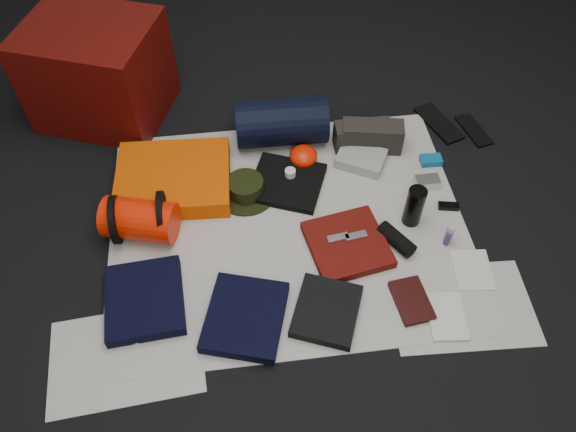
{
  "coord_description": "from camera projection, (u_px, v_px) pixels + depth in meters",
  "views": [
    {
      "loc": [
        -0.2,
        -1.53,
        2.04
      ],
      "look_at": [
        -0.0,
        -0.02,
        0.1
      ],
      "focal_mm": 35.0,
      "sensor_mm": 36.0,
      "label": 1
    }
  ],
  "objects": [
    {
      "name": "floor",
      "position": [
        288.0,
        227.0,
        2.56
      ],
      "size": [
        4.5,
        4.5,
        0.02
      ],
      "primitive_type": "cube",
      "color": "black",
      "rests_on": "ground"
    },
    {
      "name": "newspaper_mat",
      "position": [
        288.0,
        225.0,
        2.55
      ],
      "size": [
        1.6,
        1.3,
        0.01
      ],
      "primitive_type": "cube",
      "color": "silver",
      "rests_on": "floor"
    },
    {
      "name": "newspaper_sheet_front_left",
      "position": [
        126.0,
        356.0,
        2.16
      ],
      "size": [
        0.61,
        0.44,
        0.0
      ],
      "primitive_type": "cube",
      "rotation": [
        0.0,
        0.0,
        0.07
      ],
      "color": "silver",
      "rests_on": "floor"
    },
    {
      "name": "newspaper_sheet_front_right",
      "position": [
        461.0,
        306.0,
        2.3
      ],
      "size": [
        0.6,
        0.43,
        0.0
      ],
      "primitive_type": "cube",
      "rotation": [
        0.0,
        0.0,
        -0.05
      ],
      "color": "silver",
      "rests_on": "floor"
    },
    {
      "name": "red_cabinet",
      "position": [
        98.0,
        72.0,
        2.83
      ],
      "size": [
        0.76,
        0.7,
        0.51
      ],
      "primitive_type": "cube",
      "rotation": [
        0.0,
        0.0,
        -0.36
      ],
      "color": "#4E0905",
      "rests_on": "floor"
    },
    {
      "name": "sleeping_pad",
      "position": [
        174.0,
        179.0,
        2.66
      ],
      "size": [
        0.55,
        0.46,
        0.1
      ],
      "primitive_type": "cube",
      "rotation": [
        0.0,
        0.0,
        -0.05
      ],
      "color": "#E24D02",
      "rests_on": "newspaper_mat"
    },
    {
      "name": "stuff_sack",
      "position": [
        140.0,
        220.0,
        2.45
      ],
      "size": [
        0.35,
        0.26,
        0.18
      ],
      "primitive_type": "cylinder",
      "rotation": [
        0.0,
        1.57,
        -0.28
      ],
      "color": "red",
      "rests_on": "newspaper_mat"
    },
    {
      "name": "sack_strap_left",
      "position": [
        116.0,
        220.0,
        2.43
      ],
      "size": [
        0.02,
        0.22,
        0.22
      ],
      "primitive_type": "cylinder",
      "rotation": [
        0.0,
        1.57,
        0.0
      ],
      "color": "black",
      "rests_on": "newspaper_mat"
    },
    {
      "name": "sack_strap_right",
      "position": [
        162.0,
        215.0,
        2.44
      ],
      "size": [
        0.02,
        0.22,
        0.22
      ],
      "primitive_type": "cylinder",
      "rotation": [
        0.0,
        1.57,
        0.0
      ],
      "color": "black",
      "rests_on": "newspaper_mat"
    },
    {
      "name": "navy_duffel",
      "position": [
        281.0,
        122.0,
        2.8
      ],
      "size": [
        0.46,
        0.25,
        0.24
      ],
      "primitive_type": "cylinder",
      "rotation": [
        0.0,
        1.57,
        -0.02
      ],
      "color": "black",
      "rests_on": "newspaper_mat"
    },
    {
      "name": "boonie_brim",
      "position": [
        246.0,
        192.0,
        2.66
      ],
      "size": [
        0.34,
        0.34,
        0.01
      ],
      "primitive_type": "cylinder",
      "rotation": [
        0.0,
        0.0,
        0.18
      ],
      "color": "black",
      "rests_on": "newspaper_mat"
    },
    {
      "name": "boonie_crown",
      "position": [
        245.0,
        186.0,
        2.63
      ],
      "size": [
        0.17,
        0.17,
        0.07
      ],
      "primitive_type": "cylinder",
      "color": "black",
      "rests_on": "boonie_brim"
    },
    {
      "name": "hiking_boot_left",
      "position": [
        362.0,
        135.0,
        2.81
      ],
      "size": [
        0.28,
        0.11,
        0.14
      ],
      "primitive_type": "cube",
      "rotation": [
        0.0,
        0.0,
        -0.0
      ],
      "color": "#2B2622",
      "rests_on": "newspaper_mat"
    },
    {
      "name": "hiking_boot_right",
      "position": [
        372.0,
        136.0,
        2.8
      ],
      "size": [
        0.32,
        0.17,
        0.15
      ],
      "primitive_type": "cube",
      "rotation": [
        0.0,
        0.0,
        -0.19
      ],
      "color": "#2B2622",
      "rests_on": "newspaper_mat"
    },
    {
      "name": "flip_flop_left",
      "position": [
        439.0,
        123.0,
        2.96
      ],
      "size": [
        0.21,
        0.32,
        0.02
      ],
      "primitive_type": "cube",
      "rotation": [
        0.0,
        0.0,
        0.34
      ],
      "color": "black",
      "rests_on": "floor"
    },
    {
      "name": "flip_flop_right",
      "position": [
        474.0,
        130.0,
        2.93
      ],
      "size": [
        0.14,
        0.25,
        0.01
      ],
      "primitive_type": "cube",
      "rotation": [
        0.0,
        0.0,
        0.22
      ],
      "color": "black",
      "rests_on": "floor"
    },
    {
      "name": "trousers_navy_a",
      "position": [
        145.0,
        300.0,
        2.28
      ],
      "size": [
        0.33,
        0.37,
        0.06
      ],
      "primitive_type": "cube",
      "rotation": [
        0.0,
        0.0,
        0.07
      ],
      "color": "black",
      "rests_on": "newspaper_mat"
    },
    {
      "name": "trousers_navy_b",
      "position": [
        245.0,
        317.0,
        2.23
      ],
      "size": [
        0.39,
        0.41,
        0.05
      ],
      "primitive_type": "cube",
      "rotation": [
        0.0,
        0.0,
        -0.3
      ],
      "color": "black",
      "rests_on": "newspaper_mat"
    },
    {
      "name": "trousers_charcoal",
      "position": [
        327.0,
        311.0,
        2.25
      ],
      "size": [
        0.34,
        0.35,
        0.04
      ],
      "primitive_type": "cube",
      "rotation": [
        0.0,
        0.0,
        -0.39
      ],
      "color": "black",
      "rests_on": "newspaper_mat"
    },
    {
      "name": "black_tshirt",
      "position": [
        287.0,
        183.0,
        2.68
      ],
      "size": [
        0.42,
        0.41,
        0.03
      ],
      "primitive_type": "cube",
      "rotation": [
        0.0,
        0.0,
        -0.38
      ],
      "color": "black",
      "rests_on": "newspaper_mat"
    },
    {
      "name": "red_shirt",
      "position": [
        347.0,
        244.0,
        2.45
      ],
      "size": [
        0.38,
        0.38,
        0.04
      ],
      "primitive_type": "cube",
      "rotation": [
        0.0,
        0.0,
        0.18
      ],
      "color": "#540E09",
      "rests_on": "newspaper_mat"
    },
    {
      "name": "orange_stuff_sack",
      "position": [
        303.0,
        156.0,
        2.75
      ],
      "size": [
        0.18,
        0.18,
        0.09
      ],
      "primitive_type": "ellipsoid",
      "rotation": [
        0.0,
        0.0,
        0.36
      ],
      "color": "red",
      "rests_on": "newspaper_mat"
    },
    {
      "name": "first_aid_pouch",
      "position": [
        361.0,
        159.0,
        2.77
      ],
      "size": [
        0.28,
        0.26,
        0.06
      ],
      "primitive_type": "cube",
      "rotation": [
        0.0,
        0.0,
        -0.5
      ],
      "color": "gray",
      "rests_on": "newspaper_mat"
    },
    {
      "name": "water_bottle",
      "position": [
        414.0,
        206.0,
        2.48
      ],
      "size": [
        0.1,
        0.1,
        0.21
      ],
      "primitive_type": "cylinder",
      "rotation": [
        0.0,
        0.0,
        0.3
      ],
      "color": "black",
      "rests_on": "newspaper_mat"
    },
    {
      "name": "speaker",
      "position": [
        396.0,
        239.0,
        2.45
      ],
      "size": [
        0.16,
        0.19,
        0.07
      ],
      "primitive_type": "cylinder",
      "rotation": [
        1.57,
        0.0,
        0.57
      ],
      "color": "black",
      "rests_on": "newspaper_mat"
    },
    {
      "name": "compact_camera",
      "position": [
        427.0,
        182.0,
        2.68
      ],
      "size": [
        0.11,
        0.07,
        0.05
      ],
      "primitive_type": "cube",
      "rotation": [
        0.0,
        0.0,
        0.0
      ],
      "color": "silver",
      "rests_on": "newspaper_mat"
    },
    {
      "name": "cyan_case",
      "position": [
        431.0,
        160.0,
        2.77
      ],
      "size": [
        0.1,
        0.07,
        0.03
      ],
      "primitive_type": "cube",
      "rotation": [
        0.0,
        0.0,
        -0.02
      ],
      "color": "#0D5886",
      "rests_on": "newspaper_mat"
    },
    {
      "name": "toiletry_purple",
      "position": [
        448.0,
        238.0,
        2.45
      ],
      "size": [
        0.03,
        0.03,
        0.08
      ],
      "primitive_type": "cylinder",
      "rotation": [
        0.0,
        0.0,
        -0.09
      ],
      "color": "#4D216C",
      "rests_on": "newspaper_mat"
    },
    {
      "name": "toiletry_clear",
      "position": [
        449.0,
        234.0,
        2.45
      ],
      "size": [
        0.04,
        0.04,
        0.11
      ],
      "primitive_type": "cylinder",
      "rotation": [
        0.0,
        0.0,
        -0.08
      ],
      "color": "#9DA19D",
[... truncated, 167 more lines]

